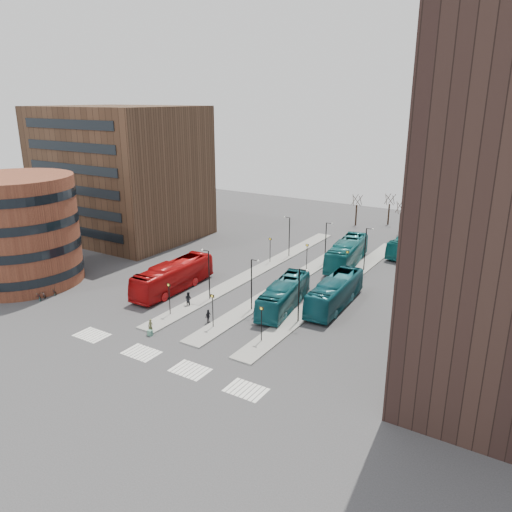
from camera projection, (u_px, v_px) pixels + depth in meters
The scene contains 23 objects.
ground at pixel (117, 374), 44.06m from camera, with size 160.00×160.00×0.00m, color #323235.
island_left at pixel (258, 270), 70.26m from camera, with size 2.50×45.00×0.15m, color gray.
island_mid at pixel (296, 278), 67.22m from camera, with size 2.50×45.00×0.15m, color gray.
island_right at pixel (337, 287), 64.18m from camera, with size 2.50×45.00×0.15m, color gray.
suitcase at pixel (150, 333), 51.12m from camera, with size 0.48×0.38×0.59m, color #1C479A.
red_bus at pixel (173, 276), 62.75m from camera, with size 3.07×13.11×3.65m, color #AC0D0E.
teal_bus_a at pixel (284, 295), 57.40m from camera, with size 2.73×11.69×3.26m, color #12525B.
teal_bus_b at pixel (347, 253), 72.20m from camera, with size 3.10×13.26×3.69m, color #146368.
teal_bus_c at pixel (335, 292), 57.95m from camera, with size 2.88×12.31×3.43m, color #13535F.
teal_bus_d at pixel (410, 245), 77.23m from camera, with size 2.64×11.29×3.14m, color #15696A.
traveller at pixel (151, 326), 51.50m from camera, with size 0.57×0.37×1.56m, color brown.
commuter_a at pixel (188, 299), 58.24m from camera, with size 0.85×0.66×1.75m, color black.
commuter_b at pixel (208, 316), 53.89m from camera, with size 0.91×0.38×1.55m, color black.
commuter_c at pixel (255, 317), 53.83m from camera, with size 0.96×0.55×1.49m, color black.
bicycle_near at pixel (38, 296), 60.18m from camera, with size 0.64×1.83×0.96m, color gray.
bicycle_mid at pixel (42, 295), 60.67m from camera, with size 0.41×1.47×0.88m, color gray.
bicycle_far at pixel (51, 291), 61.70m from camera, with size 0.60×1.71×0.90m, color gray.
crosswalk_stripes at pixel (163, 360), 46.40m from camera, with size 22.35×2.40×0.01m.
round_building at pixel (18, 230), 64.18m from camera, with size 15.16×15.16×14.00m.
office_block at pixel (122, 173), 85.34m from camera, with size 25.00×20.12×22.00m.
sign_poles at pixel (267, 276), 61.07m from camera, with size 12.45×22.12×3.65m.
lamp_posts at pixel (294, 258), 64.22m from camera, with size 14.04×20.24×6.12m.
bare_trees at pixel (381, 214), 92.43m from camera, with size 10.97×8.14×5.90m.
Camera 1 is at (31.02, -26.31, 23.39)m, focal length 35.00 mm.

